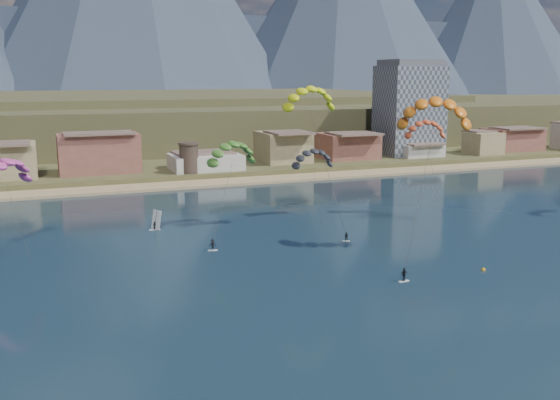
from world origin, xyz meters
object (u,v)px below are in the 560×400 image
Objects in this scene: windsurfer at (155,224)px; kitesurfer_orange at (435,108)px; apartment_tower at (409,108)px; watchtower at (189,158)px; buoy at (483,270)px; kitesurfer_yellow at (310,95)px; kitesurfer_green at (232,150)px.

kitesurfer_orange is at bearing -37.74° from windsurfer.
apartment_tower reaches higher than windsurfer.
apartment_tower is 82.02m from watchtower.
buoy is at bearing -117.64° from apartment_tower.
kitesurfer_yellow reaches higher than watchtower.
kitesurfer_orange is (12.84, -20.25, -1.67)m from kitesurfer_yellow.
apartment_tower is at bearing 9.93° from watchtower.
apartment_tower reaches higher than kitesurfer_orange.
kitesurfer_yellow is (7.81, -64.24, 18.86)m from watchtower.
kitesurfer_green is 5.61× the size of windsurfer.
kitesurfer_yellow reaches higher than windsurfer.
buoy is (-58.04, -110.86, -17.71)m from apartment_tower.
watchtower is 0.31× the size of kitesurfer_yellow.
kitesurfer_yellow reaches higher than kitesurfer_green.
kitesurfer_orange is (-59.35, -98.48, 5.74)m from apartment_tower.
kitesurfer_orange reaches higher than buoy.
kitesurfer_orange is 43.90× the size of buoy.
watchtower is at bearing -170.07° from apartment_tower.
kitesurfer_green reaches higher than windsurfer.
kitesurfer_green is 20.09m from windsurfer.
windsurfer is at bearing 158.57° from kitesurfer_yellow.
apartment_tower is 126.38m from buoy.
buoy is (1.31, -12.37, -23.45)m from kitesurfer_orange.
kitesurfer_yellow is 1.34× the size of kitesurfer_green.
kitesurfer_yellow is at bearing 122.37° from kitesurfer_orange.
kitesurfer_yellow is (-72.19, -78.24, 7.41)m from apartment_tower.
watchtower is 88.65m from kitesurfer_orange.
kitesurfer_orange reaches higher than watchtower.
apartment_tower is 48.51× the size of buoy.
windsurfer is (-99.23, -67.62, -16.63)m from apartment_tower.
kitesurfer_green reaches higher than watchtower.
kitesurfer_orange is (20.65, -84.48, 17.19)m from watchtower.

